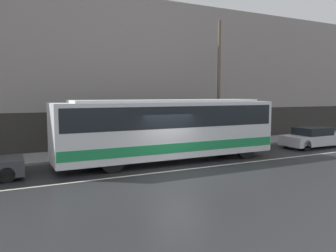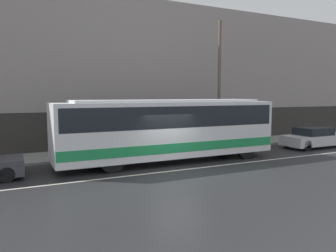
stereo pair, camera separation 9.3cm
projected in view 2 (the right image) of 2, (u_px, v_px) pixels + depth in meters
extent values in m
plane|color=#262628|center=(176.00, 171.00, 14.76)|extent=(60.00, 60.00, 0.00)
cube|color=gray|center=(133.00, 151.00, 19.72)|extent=(60.00, 3.11, 0.12)
cube|color=gray|center=(123.00, 73.00, 20.79)|extent=(60.00, 0.30, 9.63)
cube|color=#2D2B28|center=(125.00, 129.00, 20.99)|extent=(60.00, 0.06, 2.41)
cube|color=beige|center=(176.00, 171.00, 14.76)|extent=(54.00, 0.14, 0.01)
cube|color=white|center=(169.00, 129.00, 16.61)|extent=(11.37, 2.49, 2.70)
cube|color=#1E8C4C|center=(169.00, 144.00, 16.69)|extent=(11.31, 2.52, 0.45)
cube|color=black|center=(169.00, 116.00, 16.55)|extent=(11.03, 2.51, 1.03)
cube|color=orange|center=(256.00, 104.00, 18.96)|extent=(0.12, 1.87, 0.28)
cube|color=white|center=(169.00, 101.00, 16.48)|extent=(9.66, 2.12, 0.12)
cylinder|color=black|center=(246.00, 148.00, 17.53)|extent=(1.09, 0.28, 1.09)
cylinder|color=black|center=(222.00, 143.00, 19.48)|extent=(1.09, 0.28, 1.09)
cylinder|color=black|center=(112.00, 161.00, 14.31)|extent=(1.09, 0.28, 1.09)
cylinder|color=black|center=(100.00, 153.00, 16.25)|extent=(1.09, 0.28, 1.09)
cube|color=silver|center=(314.00, 140.00, 21.35)|extent=(4.40, 1.80, 0.64)
cube|color=black|center=(313.00, 131.00, 21.25)|extent=(2.11, 1.62, 0.49)
cylinder|color=black|center=(320.00, 139.00, 22.76)|extent=(0.65, 0.20, 0.65)
cylinder|color=black|center=(307.00, 146.00, 19.98)|extent=(0.65, 0.20, 0.65)
cylinder|color=black|center=(287.00, 142.00, 21.41)|extent=(0.65, 0.20, 0.65)
cylinder|color=black|center=(7.00, 175.00, 12.74)|extent=(0.61, 0.20, 0.61)
cylinder|color=black|center=(7.00, 166.00, 14.23)|extent=(0.61, 0.20, 0.61)
cylinder|color=brown|center=(219.00, 84.00, 21.19)|extent=(0.20, 0.20, 8.01)
cylinder|color=navy|center=(87.00, 140.00, 19.13)|extent=(0.36, 0.36, 1.37)
sphere|color=tan|center=(87.00, 126.00, 19.06)|extent=(0.25, 0.25, 0.25)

